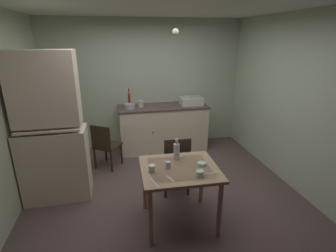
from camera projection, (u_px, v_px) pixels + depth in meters
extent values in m
plane|color=brown|center=(164.00, 191.00, 3.93)|extent=(4.99, 4.99, 0.00)
cube|color=#B4C5AB|center=(145.00, 85.00, 5.31)|extent=(4.09, 0.10, 2.61)
cube|color=#B5C6AD|center=(295.00, 102.00, 3.90)|extent=(0.10, 3.92, 2.61)
cube|color=silver|center=(163.00, 1.00, 3.05)|extent=(4.09, 3.92, 0.10)
cube|color=beige|center=(56.00, 164.00, 3.65)|extent=(0.90, 0.46, 1.05)
cube|color=beige|center=(44.00, 89.00, 3.29)|extent=(0.83, 0.39, 0.97)
cube|color=beige|center=(50.00, 128.00, 3.44)|extent=(0.81, 0.41, 0.02)
cube|color=beige|center=(163.00, 128.00, 5.31)|extent=(1.76, 0.60, 0.90)
cube|color=brown|center=(163.00, 107.00, 5.15)|extent=(1.79, 0.63, 0.03)
sphere|color=#2D2823|center=(153.00, 132.00, 4.95)|extent=(0.02, 0.02, 0.02)
cube|color=silver|center=(191.00, 101.00, 5.24)|extent=(0.44, 0.34, 0.15)
cube|color=black|center=(191.00, 98.00, 5.22)|extent=(0.38, 0.28, 0.01)
cylinder|color=#B21E19|center=(129.00, 100.00, 5.02)|extent=(0.05, 0.05, 0.28)
cylinder|color=#B21E19|center=(129.00, 96.00, 4.92)|extent=(0.03, 0.12, 0.03)
cylinder|color=#AE1A13|center=(129.00, 90.00, 5.01)|extent=(0.02, 0.16, 0.12)
cylinder|color=#9EB2C6|center=(129.00, 106.00, 4.95)|extent=(0.21, 0.21, 0.09)
cylinder|color=beige|center=(141.00, 104.00, 5.07)|extent=(0.11, 0.11, 0.12)
cube|color=#A48261|center=(180.00, 169.00, 3.05)|extent=(0.94, 0.83, 0.04)
cube|color=white|center=(180.00, 168.00, 3.05)|extent=(0.73, 0.65, 0.00)
cylinder|color=tan|center=(150.00, 219.00, 2.79)|extent=(0.06, 0.06, 0.74)
cylinder|color=#9E8368|center=(220.00, 210.00, 2.93)|extent=(0.06, 0.06, 0.74)
cylinder|color=tan|center=(145.00, 185.00, 3.43)|extent=(0.06, 0.06, 0.74)
cylinder|color=#A68062|center=(201.00, 179.00, 3.57)|extent=(0.06, 0.06, 0.74)
cube|color=#34241A|center=(175.00, 166.00, 3.84)|extent=(0.41, 0.41, 0.03)
cube|color=#30281D|center=(178.00, 155.00, 3.58)|extent=(0.38, 0.04, 0.49)
cylinder|color=#34241A|center=(183.00, 172.00, 4.09)|extent=(0.04, 0.04, 0.40)
cylinder|color=#34241A|center=(162.00, 174.00, 4.04)|extent=(0.04, 0.04, 0.40)
cylinder|color=#34241A|center=(188.00, 183.00, 3.78)|extent=(0.04, 0.04, 0.40)
cylinder|color=#34241A|center=(166.00, 185.00, 3.72)|extent=(0.04, 0.04, 0.40)
cube|color=#332419|center=(108.00, 146.00, 4.57)|extent=(0.55, 0.55, 0.03)
cube|color=#332815|center=(101.00, 138.00, 4.34)|extent=(0.33, 0.23, 0.41)
cylinder|color=#332419|center=(122.00, 154.00, 4.74)|extent=(0.04, 0.04, 0.39)
cylinder|color=#332419|center=(106.00, 151.00, 4.85)|extent=(0.04, 0.04, 0.39)
cylinder|color=#332419|center=(112.00, 162.00, 4.44)|extent=(0.04, 0.04, 0.39)
cylinder|color=#332419|center=(95.00, 159.00, 4.55)|extent=(0.04, 0.04, 0.39)
cylinder|color=#ADD1C1|center=(202.00, 164.00, 3.10)|extent=(0.10, 0.10, 0.04)
cylinder|color=#ADD1C1|center=(152.00, 168.00, 2.95)|extent=(0.08, 0.08, 0.08)
cylinder|color=#ADD1C1|center=(200.00, 174.00, 2.85)|extent=(0.09, 0.09, 0.07)
cylinder|color=#9EB2C6|center=(168.00, 165.00, 3.03)|extent=(0.06, 0.06, 0.08)
cylinder|color=#B7BCC1|center=(177.00, 152.00, 3.23)|extent=(0.08, 0.08, 0.21)
cylinder|color=#B7BCC1|center=(177.00, 141.00, 3.18)|extent=(0.03, 0.03, 0.07)
cube|color=silver|center=(155.00, 183.00, 2.73)|extent=(0.07, 0.21, 0.00)
cube|color=beige|center=(211.00, 173.00, 2.92)|extent=(0.16, 0.03, 0.00)
cube|color=beige|center=(171.00, 179.00, 2.80)|extent=(0.06, 0.13, 0.00)
cube|color=beige|center=(183.00, 155.00, 3.36)|extent=(0.12, 0.09, 0.00)
sphere|color=#F9EFCC|center=(176.00, 32.00, 3.10)|extent=(0.08, 0.08, 0.08)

